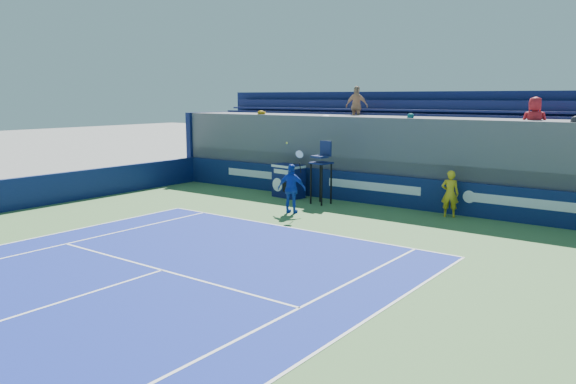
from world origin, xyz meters
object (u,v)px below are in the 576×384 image
Objects in this scene: match_clock at (288,180)px; tennis_player at (292,189)px; ball_person at (450,194)px; umpire_chair at (322,165)px.

tennis_player is at bearing -51.08° from match_clock.
tennis_player is (-4.79, -2.81, 0.07)m from ball_person.
ball_person is at bearing 2.20° from match_clock.
ball_person reaches higher than match_clock.
tennis_player is at bearing -85.84° from umpire_chair.
tennis_player reaches higher than umpire_chair.
ball_person is 5.03m from umpire_chair.
match_clock is at bearing 168.99° from umpire_chair.
ball_person is 1.18× the size of match_clock.
umpire_chair is at bearing -11.29° from ball_person.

